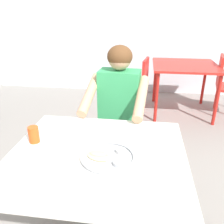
{
  "coord_description": "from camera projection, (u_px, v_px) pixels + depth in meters",
  "views": [
    {
      "loc": [
        0.15,
        -1.16,
        1.48
      ],
      "look_at": [
        -0.04,
        0.21,
        0.87
      ],
      "focal_mm": 38.01,
      "sensor_mm": 36.0,
      "label": 1
    }
  ],
  "objects": [
    {
      "name": "chair_red_left",
      "position": [
        137.0,
        81.0,
        3.57
      ],
      "size": [
        0.47,
        0.48,
        0.81
      ],
      "color": "red",
      "rests_on": "ground"
    },
    {
      "name": "table_background_red",
      "position": [
        185.0,
        70.0,
        3.43
      ],
      "size": [
        0.91,
        0.92,
        0.74
      ],
      "color": "red",
      "rests_on": "ground"
    },
    {
      "name": "diner_foreground",
      "position": [
        117.0,
        107.0,
        1.98
      ],
      "size": [
        0.52,
        0.58,
        1.21
      ],
      "color": "#363636",
      "rests_on": "ground"
    },
    {
      "name": "chair_foreground",
      "position": [
        121.0,
        119.0,
        2.27
      ],
      "size": [
        0.42,
        0.45,
        0.88
      ],
      "color": "red",
      "rests_on": "ground"
    },
    {
      "name": "thali_tray",
      "position": [
        108.0,
        157.0,
        1.3
      ],
      "size": [
        0.3,
        0.3,
        0.03
      ],
      "color": "#B7BABF",
      "rests_on": "table_foreground"
    },
    {
      "name": "drinking_cup",
      "position": [
        34.0,
        134.0,
        1.44
      ],
      "size": [
        0.06,
        0.06,
        0.1
      ],
      "color": "#D84C19",
      "rests_on": "table_foreground"
    },
    {
      "name": "table_foreground",
      "position": [
        97.0,
        164.0,
        1.38
      ],
      "size": [
        1.0,
        0.91,
        0.72
      ],
      "color": "silver",
      "rests_on": "ground"
    }
  ]
}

